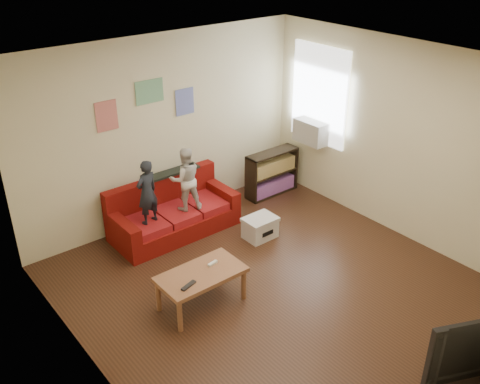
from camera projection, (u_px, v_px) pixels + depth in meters
room_shell at (286, 194)px, 5.81m from camera, size 4.52×5.02×2.72m
sofa at (172, 214)px, 7.61m from camera, size 1.78×0.82×0.78m
child_a at (147, 192)px, 6.99m from camera, size 0.36×0.28×0.90m
child_b at (185, 179)px, 7.32m from camera, size 0.53×0.47×0.91m
coffee_table at (201, 277)px, 6.07m from camera, size 0.99×0.54×0.44m
remote at (189, 285)px, 5.82m from camera, size 0.21×0.10×0.02m
game_controller at (213, 263)px, 6.19m from camera, size 0.13×0.06×0.03m
bookshelf at (272, 175)px, 8.61m from camera, size 0.91×0.27×0.73m
window at (319, 95)px, 8.05m from camera, size 0.04×1.08×1.48m
ac_unit at (311, 132)px, 8.24m from camera, size 0.28×0.55×0.35m
artwork_left at (107, 116)px, 6.87m from camera, size 0.30×0.01×0.40m
artwork_center at (149, 92)px, 7.14m from camera, size 0.42×0.01×0.32m
artwork_right at (185, 102)px, 7.56m from camera, size 0.30×0.01×0.38m
file_box at (260, 227)px, 7.48m from camera, size 0.45×0.34×0.31m
television at (477, 339)px, 4.62m from camera, size 1.05×0.58×0.63m
tissue at (274, 233)px, 7.55m from camera, size 0.13×0.13×0.11m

